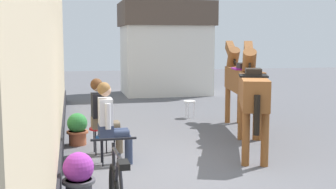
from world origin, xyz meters
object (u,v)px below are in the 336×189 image
at_px(seated_visitor_far, 102,112).
at_px(seated_visitor_near, 109,119).
at_px(saddled_horse_far, 242,80).
at_px(flower_planter_near, 79,175).
at_px(spare_stool_white, 190,103).
at_px(saddled_horse_near, 252,89).
at_px(flower_planter_far, 77,128).

bearing_deg(seated_visitor_far, seated_visitor_near, -84.08).
height_order(seated_visitor_far, saddled_horse_far, saddled_horse_far).
xyz_separation_m(flower_planter_near, spare_stool_white, (3.03, 5.58, 0.07)).
xyz_separation_m(seated_visitor_near, saddled_horse_near, (2.70, 0.39, 0.38)).
xyz_separation_m(seated_visitor_near, flower_planter_near, (-0.55, -1.60, -0.44)).
bearing_deg(spare_stool_white, saddled_horse_far, -66.48).
height_order(flower_planter_near, flower_planter_far, same).
xyz_separation_m(saddled_horse_near, saddled_horse_far, (0.54, 1.83, 0.00)).
bearing_deg(seated_visitor_far, flower_planter_near, -101.37).
bearing_deg(seated_visitor_near, flower_planter_near, -108.84).
distance_m(saddled_horse_near, flower_planter_near, 3.90).
distance_m(seated_visitor_near, saddled_horse_far, 3.95).
distance_m(seated_visitor_far, flower_planter_far, 0.99).
bearing_deg(saddled_horse_far, spare_stool_white, 113.52).
distance_m(seated_visitor_near, flower_planter_near, 1.75).
height_order(seated_visitor_near, saddled_horse_near, saddled_horse_near).
height_order(seated_visitor_far, saddled_horse_near, saddled_horse_near).
bearing_deg(flower_planter_far, saddled_horse_near, -19.23).
distance_m(saddled_horse_far, flower_planter_near, 5.45).
bearing_deg(saddled_horse_far, seated_visitor_far, -155.90).
xyz_separation_m(saddled_horse_near, flower_planter_far, (-3.21, 1.12, -0.82)).
height_order(saddled_horse_near, flower_planter_far, saddled_horse_near).
bearing_deg(spare_stool_white, saddled_horse_near, -86.46).
relative_size(seated_visitor_near, spare_stool_white, 3.02).
distance_m(flower_planter_near, flower_planter_far, 3.12).
bearing_deg(seated_visitor_far, flower_planter_far, 119.20).
relative_size(flower_planter_near, flower_planter_far, 1.00).
xyz_separation_m(seated_visitor_far, flower_planter_far, (-0.43, 0.77, -0.44)).
distance_m(seated_visitor_near, saddled_horse_near, 2.76).
bearing_deg(seated_visitor_near, spare_stool_white, 58.05).
relative_size(flower_planter_far, spare_stool_white, 1.39).
xyz_separation_m(seated_visitor_near, seated_visitor_far, (-0.08, 0.74, 0.00)).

